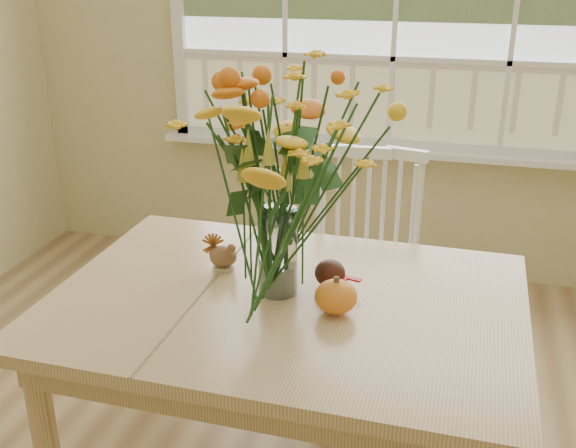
# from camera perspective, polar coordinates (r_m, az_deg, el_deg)

# --- Properties ---
(wall_back) EXTENTS (4.00, 0.02, 2.70)m
(wall_back) POSITION_cam_1_polar(r_m,az_deg,el_deg) (3.46, 9.16, 17.01)
(wall_back) COLOR #C8BD80
(wall_back) RESTS_ON floor
(dining_table) EXTENTS (1.36, 0.98, 0.72)m
(dining_table) POSITION_cam_1_polar(r_m,az_deg,el_deg) (2.00, -0.15, -8.51)
(dining_table) COLOR tan
(dining_table) RESTS_ON floor
(windsor_chair) EXTENTS (0.46, 0.45, 0.93)m
(windsor_chair) POSITION_cam_1_polar(r_m,az_deg,el_deg) (2.66, 6.44, -3.03)
(windsor_chair) COLOR white
(windsor_chair) RESTS_ON floor
(flower_vase) EXTENTS (0.54, 0.54, 0.64)m
(flower_vase) POSITION_cam_1_polar(r_m,az_deg,el_deg) (1.84, -0.91, 4.91)
(flower_vase) COLOR white
(flower_vase) RESTS_ON dining_table
(pumpkin) EXTENTS (0.12, 0.12, 0.09)m
(pumpkin) POSITION_cam_1_polar(r_m,az_deg,el_deg) (1.85, 4.08, -6.28)
(pumpkin) COLOR orange
(pumpkin) RESTS_ON dining_table
(turkey_figurine) EXTENTS (0.10, 0.08, 0.11)m
(turkey_figurine) POSITION_cam_1_polar(r_m,az_deg,el_deg) (2.11, -5.51, -2.76)
(turkey_figurine) COLOR #CCB78C
(turkey_figurine) RESTS_ON dining_table
(dark_gourd) EXTENTS (0.13, 0.09, 0.08)m
(dark_gourd) POSITION_cam_1_polar(r_m,az_deg,el_deg) (1.99, 3.57, -4.29)
(dark_gourd) COLOR #38160F
(dark_gourd) RESTS_ON dining_table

